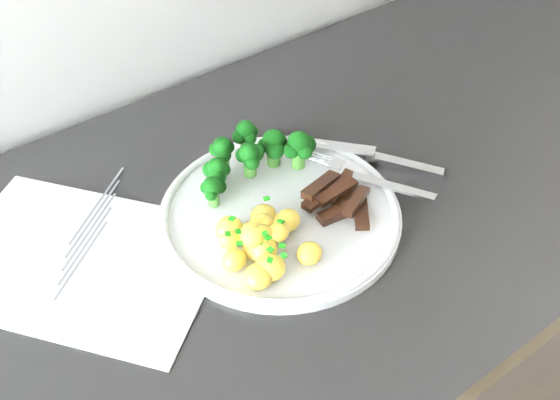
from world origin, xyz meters
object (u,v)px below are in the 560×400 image
(fork, at_px, (370,178))
(recipe_paper, at_px, (82,260))
(beef_strips, at_px, (339,199))
(broccoli, at_px, (255,153))
(knife, at_px, (384,160))
(plate, at_px, (280,213))
(potatoes, at_px, (262,243))

(fork, bearing_deg, recipe_paper, 163.00)
(beef_strips, height_order, fork, beef_strips)
(broccoli, bearing_deg, knife, -26.87)
(broccoli, bearing_deg, plate, -102.66)
(potatoes, xyz_separation_m, beef_strips, (0.12, 0.00, -0.00))
(recipe_paper, bearing_deg, plate, -19.71)
(potatoes, height_order, fork, potatoes)
(potatoes, bearing_deg, plate, 35.17)
(recipe_paper, xyz_separation_m, plate, (0.22, -0.08, 0.01))
(potatoes, bearing_deg, knife, 9.33)
(potatoes, bearing_deg, broccoli, 57.77)
(fork, xyz_separation_m, knife, (0.05, 0.02, -0.01))
(beef_strips, xyz_separation_m, fork, (0.06, 0.01, -0.00))
(plate, distance_m, knife, 0.17)
(recipe_paper, height_order, knife, knife)
(potatoes, bearing_deg, beef_strips, 2.01)
(recipe_paper, relative_size, knife, 2.06)
(plate, distance_m, potatoes, 0.07)
(fork, bearing_deg, knife, 26.15)
(broccoli, relative_size, potatoes, 1.43)
(recipe_paper, relative_size, beef_strips, 3.92)
(beef_strips, bearing_deg, recipe_paper, 158.20)
(potatoes, distance_m, knife, 0.23)
(recipe_paper, distance_m, fork, 0.36)
(recipe_paper, distance_m, potatoes, 0.21)
(plate, bearing_deg, broccoli, 77.34)
(potatoes, height_order, beef_strips, potatoes)
(beef_strips, bearing_deg, potatoes, -177.99)
(broccoli, bearing_deg, beef_strips, -67.06)
(plate, bearing_deg, knife, -0.65)
(plate, distance_m, beef_strips, 0.07)
(recipe_paper, distance_m, beef_strips, 0.31)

